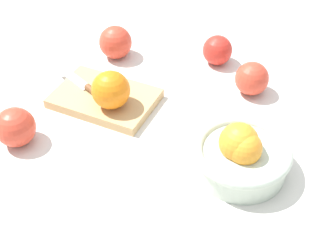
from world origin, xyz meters
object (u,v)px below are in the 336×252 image
Objects in this scene: orange_on_board at (111,90)px; knife at (84,85)px; apple_front_right at (115,42)px; apple_front_left at (217,50)px; apple_front_left_2 at (252,79)px; apple_back_right at (15,127)px; bowl at (241,155)px; cutting_board at (105,98)px.

knife is at bearing -25.79° from orange_on_board.
apple_front_left is at bearing -169.04° from apple_front_right.
apple_front_left_2 is 0.33m from apple_front_right.
apple_back_right reaches higher than knife.
bowl is at bearing 109.94° from apple_front_left.
knife is at bearing 18.79° from apple_front_left_2.
apple_front_right reaches higher than apple_back_right.
apple_front_left_2 is (0.02, -0.23, -0.00)m from bowl.
apple_front_right is 0.34m from apple_back_right.
apple_front_left is 0.95× the size of apple_front_left_2.
bowl reaches higher than knife.
apple_front_right is at bearing -75.79° from cutting_board.
orange_on_board is 1.02× the size of apple_back_right.
apple_front_left_2 reaches higher than knife.
cutting_board is at bearing 166.78° from knife.
bowl is 2.25× the size of apple_front_right.
apple_back_right is at bearing 55.83° from cutting_board.
knife is 0.18m from apple_back_right.
bowl reaches higher than cutting_board.
cutting_board is at bearing 48.28° from apple_front_left.
apple_front_right is 1.02× the size of apple_back_right.
apple_front_right is (0.04, -0.17, 0.03)m from cutting_board.
apple_front_left is (-0.19, -0.21, 0.02)m from cutting_board.
apple_front_right is (0.33, -0.04, 0.00)m from apple_front_left_2.
orange_on_board is 0.19m from apple_back_right.
bowl is 0.83× the size of cutting_board.
knife is 0.32m from apple_front_left.
apple_front_right reaches higher than apple_front_left.
cutting_board is at bearing -124.17° from apple_back_right.
orange_on_board is at bearing 30.81° from apple_front_left_2.
apple_front_left_2 reaches higher than apple_front_left.
orange_on_board is (-0.03, 0.03, 0.05)m from cutting_board.
bowl is at bearing 95.24° from apple_front_left_2.
knife is at bearing -108.64° from apple_back_right.
orange_on_board is 0.09m from knife.
apple_front_left_2 is at bearing 172.63° from apple_front_right.
orange_on_board is 1.13× the size of apple_front_left.
bowl is 1.21× the size of knife.
apple_back_right is (0.11, 0.16, 0.03)m from cutting_board.
orange_on_board is 0.30m from apple_front_left_2.
apple_front_left_2 is at bearing -149.19° from orange_on_board.
knife is 1.85× the size of apple_front_right.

